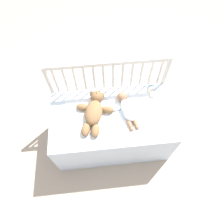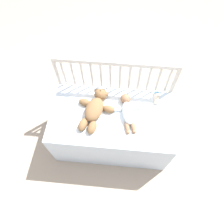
# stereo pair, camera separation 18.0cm
# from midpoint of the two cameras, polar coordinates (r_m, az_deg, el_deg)

# --- Properties ---
(ground_plane) EXTENTS (12.00, 12.00, 0.00)m
(ground_plane) POSITION_cam_midpoint_polar(r_m,az_deg,el_deg) (2.33, 2.22, -7.63)
(ground_plane) COLOR tan
(crib_mattress) EXTENTS (1.16, 0.64, 0.53)m
(crib_mattress) POSITION_cam_midpoint_polar(r_m,az_deg,el_deg) (2.09, 2.46, -4.84)
(crib_mattress) COLOR silver
(crib_mattress) RESTS_ON ground_plane
(crib_rail) EXTENTS (1.16, 0.04, 0.88)m
(crib_rail) POSITION_cam_midpoint_polar(r_m,az_deg,el_deg) (1.97, 3.56, 8.74)
(crib_rail) COLOR beige
(crib_rail) RESTS_ON ground_plane
(blanket) EXTENTS (0.84, 0.54, 0.01)m
(blanket) POSITION_cam_midpoint_polar(r_m,az_deg,el_deg) (1.86, 2.42, -0.74)
(blanket) COLOR white
(blanket) RESTS_ON crib_mattress
(teddy_bear) EXTENTS (0.36, 0.47, 0.12)m
(teddy_bear) POSITION_cam_midpoint_polar(r_m,az_deg,el_deg) (1.83, -2.12, 0.91)
(teddy_bear) COLOR olive
(teddy_bear) RESTS_ON crib_mattress
(baby) EXTENTS (0.29, 0.40, 0.10)m
(baby) POSITION_cam_midpoint_polar(r_m,az_deg,el_deg) (1.85, 7.25, 0.05)
(baby) COLOR white
(baby) RESTS_ON crib_mattress
(baby_bottle) EXTENTS (0.05, 0.15, 0.05)m
(baby_bottle) POSITION_cam_midpoint_polar(r_m,az_deg,el_deg) (2.00, 15.19, 3.98)
(baby_bottle) COLOR #F4E5CC
(baby_bottle) RESTS_ON crib_mattress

